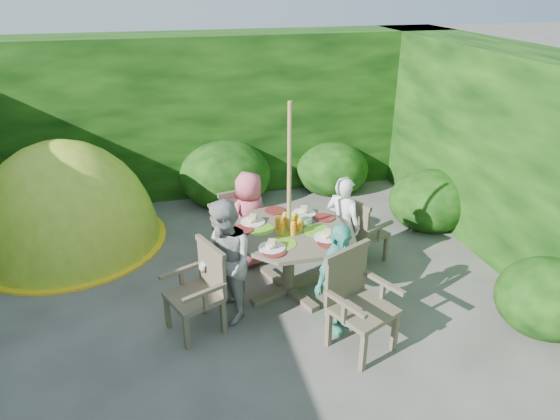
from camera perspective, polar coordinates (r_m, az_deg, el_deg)
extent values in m
plane|color=#45433E|center=(5.23, -7.34, -14.15)|extent=(60.00, 60.00, 0.00)
cube|color=black|center=(8.30, -11.35, 10.52)|extent=(9.00, 1.00, 2.50)
cylinder|color=#473E2E|center=(5.63, 0.98, -6.09)|extent=(0.13, 0.13, 0.75)
cube|color=#473E2E|center=(5.82, 0.96, -8.95)|extent=(0.96, 0.47, 0.07)
cube|color=#473E2E|center=(5.82, 0.96, -8.95)|extent=(0.47, 0.96, 0.07)
cylinder|color=#473E2E|center=(5.43, 1.01, -2.53)|extent=(1.77, 1.77, 0.04)
cylinder|color=#67AF1E|center=(5.16, 0.18, -3.87)|extent=(0.31, 0.31, 0.00)
cylinder|color=#67AF1E|center=(5.42, 4.31, -2.39)|extent=(0.31, 0.31, 0.00)
cylinder|color=#67AF1E|center=(5.44, -2.27, -2.21)|extent=(0.31, 0.31, 0.00)
cylinder|color=#67AF1E|center=(5.69, 1.77, -0.89)|extent=(0.31, 0.31, 0.00)
cylinder|color=#67AF1E|center=(5.42, 1.01, -2.31)|extent=(0.31, 0.31, 0.00)
cylinder|color=white|center=(5.78, 2.73, -0.38)|extent=(0.27, 0.27, 0.01)
cylinder|color=white|center=(5.59, -3.13, -1.37)|extent=(0.27, 0.27, 0.01)
cylinder|color=white|center=(5.07, -0.95, -4.33)|extent=(0.27, 0.27, 0.01)
cylinder|color=white|center=(5.28, 5.40, -3.12)|extent=(0.27, 0.27, 0.01)
cylinder|color=red|center=(5.70, 5.08, -0.85)|extent=(0.24, 0.24, 0.01)
cylinder|color=red|center=(5.85, -0.58, -0.05)|extent=(0.24, 0.24, 0.01)
cylinder|color=red|center=(5.43, -4.32, -2.22)|extent=(0.24, 0.24, 0.01)
cylinder|color=red|center=(5.00, -0.71, -4.79)|extent=(0.24, 0.24, 0.01)
cylinder|color=red|center=(5.18, 5.59, -3.75)|extent=(0.24, 0.24, 0.01)
cylinder|color=green|center=(5.58, 2.67, -1.10)|extent=(0.20, 0.20, 0.07)
cylinder|color=olive|center=(5.29, 1.04, 0.64)|extent=(0.06, 0.06, 2.20)
cube|color=#473E2E|center=(6.31, 9.61, -2.62)|extent=(0.61, 0.62, 0.05)
cube|color=#473E2E|center=(6.43, 11.97, -4.27)|extent=(0.06, 0.06, 0.38)
cube|color=#473E2E|center=(6.65, 9.36, -3.00)|extent=(0.06, 0.06, 0.38)
cube|color=#473E2E|center=(6.16, 9.62, -5.46)|extent=(0.06, 0.06, 0.38)
cube|color=#473E2E|center=(6.39, 6.97, -4.09)|extent=(0.06, 0.06, 0.38)
cube|color=#473E2E|center=(6.05, 8.41, -1.21)|extent=(0.23, 0.44, 0.45)
cube|color=#473E2E|center=(6.10, 11.36, -1.91)|extent=(0.43, 0.23, 0.04)
cube|color=#473E2E|center=(6.37, 8.16, -0.43)|extent=(0.43, 0.23, 0.04)
cube|color=#473E2E|center=(5.11, -9.84, -9.77)|extent=(0.62, 0.63, 0.05)
cube|color=#473E2E|center=(5.31, -12.74, -11.24)|extent=(0.06, 0.06, 0.39)
cube|color=#473E2E|center=(5.01, -10.65, -13.58)|extent=(0.06, 0.06, 0.39)
cube|color=#473E2E|center=(5.45, -8.79, -9.81)|extent=(0.06, 0.06, 0.39)
cube|color=#473E2E|center=(5.16, -6.51, -11.97)|extent=(0.06, 0.06, 0.39)
cube|color=#473E2E|center=(5.05, -7.80, -6.59)|extent=(0.23, 0.46, 0.47)
cube|color=#473E2E|center=(5.19, -11.28, -6.79)|extent=(0.45, 0.23, 0.04)
cube|color=#473E2E|center=(4.82, -8.62, -9.32)|extent=(0.45, 0.23, 0.04)
cube|color=#473E2E|center=(6.47, -5.28, -1.36)|extent=(0.58, 0.56, 0.05)
cube|color=#473E2E|center=(6.81, -4.16, -1.88)|extent=(0.06, 0.06, 0.40)
cube|color=#473E2E|center=(6.69, -7.51, -2.57)|extent=(0.06, 0.06, 0.40)
cube|color=#473E2E|center=(6.46, -2.81, -3.43)|extent=(0.06, 0.06, 0.40)
cube|color=#473E2E|center=(6.34, -6.33, -4.19)|extent=(0.06, 0.06, 0.40)
cube|color=#473E2E|center=(6.17, -4.64, -0.09)|extent=(0.49, 0.13, 0.48)
cube|color=#473E2E|center=(6.47, -3.28, 0.56)|extent=(0.14, 0.48, 0.04)
cube|color=#473E2E|center=(6.32, -7.45, -0.24)|extent=(0.14, 0.48, 0.04)
cube|color=#473E2E|center=(4.87, 9.49, -11.26)|extent=(0.69, 0.68, 0.05)
cube|color=#473E2E|center=(4.76, 9.48, -15.69)|extent=(0.07, 0.07, 0.43)
cube|color=#473E2E|center=(5.04, 12.99, -13.39)|extent=(0.07, 0.07, 0.43)
cube|color=#473E2E|center=(4.99, 5.59, -13.20)|extent=(0.07, 0.07, 0.43)
cube|color=#473E2E|center=(5.25, 9.15, -11.17)|extent=(0.07, 0.07, 0.43)
cube|color=#473E2E|center=(4.84, 7.58, -7.38)|extent=(0.49, 0.26, 0.51)
cube|color=#473E2E|center=(4.58, 7.42, -10.54)|extent=(0.26, 0.48, 0.04)
cube|color=#473E2E|center=(4.92, 11.74, -8.12)|extent=(0.26, 0.48, 0.04)
imported|color=white|center=(5.97, 7.17, -1.72)|extent=(0.51, 0.53, 1.23)
imported|color=#A0A19C|center=(5.11, -6.25, -6.00)|extent=(0.63, 0.74, 1.33)
imported|color=#CE556A|center=(6.10, -3.51, -1.04)|extent=(0.70, 0.64, 1.21)
imported|color=#53C3AE|center=(5.00, 6.55, -7.81)|extent=(0.73, 0.64, 1.18)
ellipsoid|color=#97B322|center=(7.36, -22.60, -3.50)|extent=(2.77, 2.77, 2.85)
ellipsoid|color=black|center=(6.72, -24.76, -6.77)|extent=(0.87, 0.58, 0.98)
cylinder|color=yellow|center=(7.35, -22.62, -3.38)|extent=(2.49, 2.49, 0.03)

